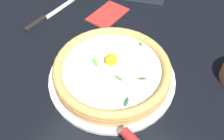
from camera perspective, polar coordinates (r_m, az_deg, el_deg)
ground_plane at (r=0.65m, az=-3.72°, el=-2.72°), size 2.40×2.40×0.03m
pizza_plate at (r=0.63m, az=0.00°, el=-1.54°), size 0.33×0.33×0.01m
pizza at (r=0.61m, az=-0.00°, el=0.16°), size 0.30×0.30×0.06m
table_knife at (r=0.85m, az=-16.14°, el=11.85°), size 0.03×0.23×0.01m
folded_napkin at (r=0.83m, az=-1.02°, el=13.35°), size 0.10×0.15×0.01m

